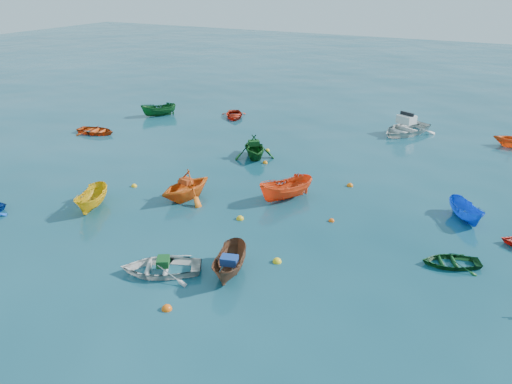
% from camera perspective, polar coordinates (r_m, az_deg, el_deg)
% --- Properties ---
extents(ground, '(160.00, 160.00, 0.00)m').
position_cam_1_polar(ground, '(23.28, -5.72, -5.34)').
color(ground, '#093846').
rests_on(ground, ground).
extents(dinghy_white_near, '(4.01, 3.67, 0.68)m').
position_cam_1_polar(dinghy_white_near, '(21.15, -10.74, -8.96)').
color(dinghy_white_near, silver).
rests_on(dinghy_white_near, ground).
extents(sampan_brown_mid, '(1.87, 3.15, 1.14)m').
position_cam_1_polar(sampan_brown_mid, '(20.70, -2.93, -9.31)').
color(sampan_brown_mid, brown).
rests_on(sampan_brown_mid, ground).
extents(dinghy_orange_w, '(3.51, 3.84, 1.72)m').
position_cam_1_polar(dinghy_orange_w, '(27.41, -7.95, -0.74)').
color(dinghy_orange_w, orange).
rests_on(dinghy_orange_w, ground).
extents(sampan_yellow_mid, '(2.14, 3.18, 1.15)m').
position_cam_1_polar(sampan_yellow_mid, '(27.43, -18.07, -1.74)').
color(sampan_yellow_mid, gold).
rests_on(sampan_yellow_mid, ground).
extents(dinghy_green_e, '(2.91, 2.55, 0.50)m').
position_cam_1_polar(dinghy_green_e, '(22.78, 21.31, -7.74)').
color(dinghy_green_e, '#0F421A').
rests_on(dinghy_green_e, ground).
extents(dinghy_red_nw, '(3.30, 2.54, 0.63)m').
position_cam_1_polar(dinghy_red_nw, '(40.15, -17.78, 6.39)').
color(dinghy_red_nw, '#CA4210').
rests_on(dinghy_red_nw, ground).
extents(sampan_orange_n, '(2.80, 3.52, 1.30)m').
position_cam_1_polar(sampan_orange_n, '(27.12, 3.45, -0.82)').
color(sampan_orange_n, '#F24A16').
rests_on(sampan_orange_n, ground).
extents(dinghy_green_n, '(3.99, 4.07, 1.62)m').
position_cam_1_polar(dinghy_green_n, '(33.19, -0.21, 3.97)').
color(dinghy_green_n, '#114A16').
rests_on(dinghy_green_n, ground).
extents(sampan_blue_far, '(2.36, 2.77, 1.03)m').
position_cam_1_polar(sampan_blue_far, '(26.98, 22.73, -2.92)').
color(sampan_blue_far, blue).
rests_on(sampan_blue_far, ground).
extents(dinghy_red_far, '(3.32, 3.60, 0.61)m').
position_cam_1_polar(dinghy_red_far, '(42.68, -2.51, 8.52)').
color(dinghy_red_far, red).
rests_on(dinghy_red_far, ground).
extents(sampan_green_far, '(2.83, 2.98, 1.16)m').
position_cam_1_polar(sampan_green_far, '(43.91, -11.01, 8.54)').
color(sampan_green_far, '#135320').
rests_on(sampan_green_far, ground).
extents(motorboat_white, '(4.93, 5.58, 1.56)m').
position_cam_1_polar(motorboat_white, '(39.92, 16.63, 6.43)').
color(motorboat_white, silver).
rests_on(motorboat_white, ground).
extents(tarp_green_a, '(0.74, 0.80, 0.31)m').
position_cam_1_polar(tarp_green_a, '(20.87, -10.57, -7.81)').
color(tarp_green_a, '#134E1E').
rests_on(tarp_green_a, dinghy_white_near).
extents(tarp_blue_a, '(0.78, 0.67, 0.32)m').
position_cam_1_polar(tarp_blue_a, '(20.18, -3.08, -7.80)').
color(tarp_blue_a, navy).
rests_on(tarp_blue_a, sampan_brown_mid).
extents(tarp_orange_a, '(0.72, 0.61, 0.30)m').
position_cam_1_polar(tarp_orange_a, '(27.04, -7.99, 1.25)').
color(tarp_orange_a, '#C43E14').
rests_on(tarp_orange_a, dinghy_orange_w).
extents(tarp_green_b, '(0.87, 0.84, 0.34)m').
position_cam_1_polar(tarp_green_b, '(32.96, -0.25, 5.63)').
color(tarp_green_b, '#114517').
rests_on(tarp_green_b, dinghy_green_n).
extents(buoy_ye_a, '(0.39, 0.39, 0.39)m').
position_cam_1_polar(buoy_ye_a, '(21.45, 2.42, -8.00)').
color(buoy_ye_a, yellow).
rests_on(buoy_ye_a, ground).
extents(buoy_or_b, '(0.39, 0.39, 0.39)m').
position_cam_1_polar(buoy_or_b, '(19.04, -10.15, -13.06)').
color(buoy_or_b, '#FF600D').
rests_on(buoy_or_b, ground).
extents(buoy_ye_b, '(0.33, 0.33, 0.33)m').
position_cam_1_polar(buoy_ye_b, '(29.50, -13.76, 0.61)').
color(buoy_ye_b, yellow).
rests_on(buoy_ye_b, ground).
extents(buoy_or_c, '(0.33, 0.33, 0.33)m').
position_cam_1_polar(buoy_or_c, '(32.19, 1.05, 3.32)').
color(buoy_or_c, orange).
rests_on(buoy_or_c, ground).
extents(buoy_ye_c, '(0.38, 0.38, 0.38)m').
position_cam_1_polar(buoy_ye_c, '(24.94, -1.84, -3.12)').
color(buoy_ye_c, gold).
rests_on(buoy_ye_c, ground).
extents(buoy_or_d, '(0.30, 0.30, 0.30)m').
position_cam_1_polar(buoy_or_d, '(25.01, 8.61, -3.32)').
color(buoy_or_d, '#F0560D').
rests_on(buoy_or_d, ground).
extents(buoy_ye_d, '(0.31, 0.31, 0.31)m').
position_cam_1_polar(buoy_ye_d, '(34.46, 1.32, 4.73)').
color(buoy_ye_d, yellow).
rests_on(buoy_ye_d, ground).
extents(buoy_or_e, '(0.37, 0.37, 0.37)m').
position_cam_1_polar(buoy_or_e, '(29.22, 10.68, 0.67)').
color(buoy_or_e, orange).
rests_on(buoy_or_e, ground).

